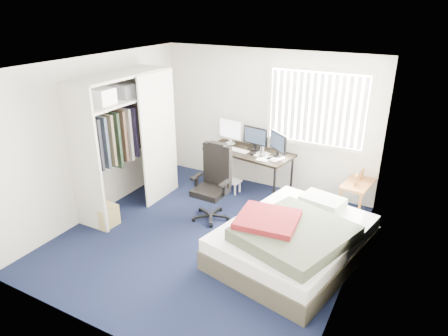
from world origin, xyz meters
TOP-DOWN VIEW (x-y plane):
  - ground at (0.00, 0.00)m, footprint 4.20×4.20m
  - room_shell at (0.00, 0.00)m, footprint 4.20×4.20m
  - window_assembly at (0.90, 2.04)m, footprint 1.72×0.09m
  - closet at (-1.67, 0.27)m, footprint 0.64×1.84m
  - desk at (-0.16, 1.75)m, footprint 1.65×0.95m
  - office_chair at (-0.25, 0.58)m, footprint 0.59×0.59m
  - footstool at (-0.38, 1.51)m, footprint 0.32×0.27m
  - nightstand at (1.75, 1.85)m, footprint 0.49×0.83m
  - bed at (1.25, 0.11)m, footprint 1.99×2.39m
  - pine_box at (-1.65, -0.45)m, footprint 0.46×0.35m

SIDE VIEW (x-z plane):
  - ground at x=0.00m, z-range 0.00..0.00m
  - pine_box at x=-1.65m, z-range 0.00..0.33m
  - footstool at x=-0.38m, z-range 0.06..0.30m
  - bed at x=1.25m, z-range -0.05..0.64m
  - office_chair at x=-0.25m, z-range -0.14..1.08m
  - nightstand at x=1.75m, z-range 0.12..0.84m
  - desk at x=-0.16m, z-range 0.18..1.41m
  - closet at x=-1.67m, z-range 0.24..2.46m
  - room_shell at x=0.00m, z-range -0.59..3.61m
  - window_assembly at x=0.90m, z-range 0.94..2.26m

